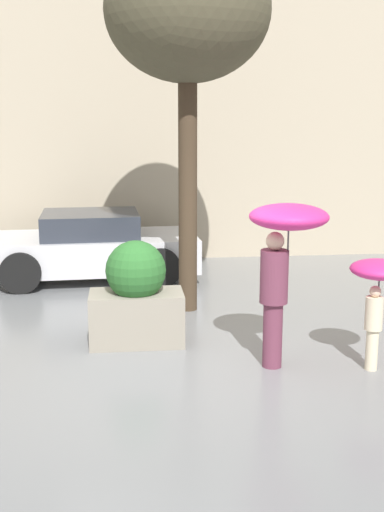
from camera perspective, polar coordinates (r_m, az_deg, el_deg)
name	(u,v)px	position (r m, az deg, el deg)	size (l,w,h in m)	color
ground_plane	(154,371)	(7.76, -3.37, -10.16)	(40.00, 40.00, 0.00)	slate
building_facade	(137,117)	(13.69, -4.87, 12.22)	(18.00, 0.30, 6.00)	#B7A88E
planter_box	(136,296)	(8.51, -4.98, -3.57)	(1.24, 0.79, 1.39)	gray
person_adult	(284,243)	(7.53, 8.16, 1.16)	(0.92, 0.92, 1.98)	brown
person_child	(378,282)	(7.83, 16.24, -2.20)	(0.69, 0.69, 1.32)	beige
parked_car_near	(91,247)	(12.16, -8.96, 0.79)	(4.00, 2.14, 1.26)	silver
street_tree	(188,15)	(9.86, -0.40, 20.65)	(2.42, 2.42, 5.51)	#423323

